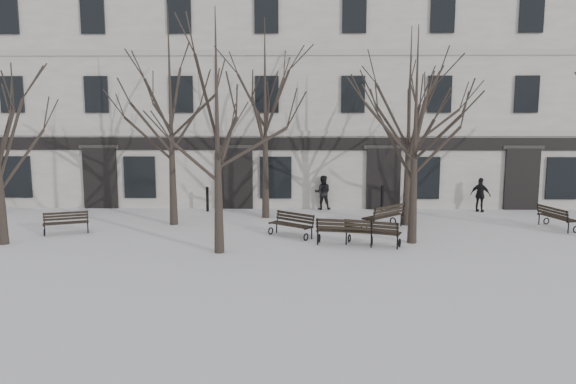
{
  "coord_description": "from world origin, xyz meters",
  "views": [
    {
      "loc": [
        -0.47,
        -18.5,
        4.69
      ],
      "look_at": [
        -0.92,
        3.0,
        1.53
      ],
      "focal_mm": 35.0,
      "sensor_mm": 36.0,
      "label": 1
    }
  ],
  "objects_px": {
    "bench_0": "(66,222)",
    "bench_4": "(385,216)",
    "tree_1": "(217,102)",
    "bench_1": "(345,230)",
    "bench_5": "(556,217)",
    "bench_2": "(372,232)",
    "tree_2": "(416,109)",
    "bench_3": "(292,224)"
  },
  "relations": [
    {
      "from": "bench_1",
      "to": "bench_0",
      "type": "bearing_deg",
      "value": 1.37
    },
    {
      "from": "bench_5",
      "to": "bench_2",
      "type": "bearing_deg",
      "value": 97.04
    },
    {
      "from": "bench_3",
      "to": "bench_4",
      "type": "bearing_deg",
      "value": 58.07
    },
    {
      "from": "bench_1",
      "to": "bench_5",
      "type": "bearing_deg",
      "value": -150.55
    },
    {
      "from": "tree_2",
      "to": "bench_2",
      "type": "height_order",
      "value": "tree_2"
    },
    {
      "from": "tree_1",
      "to": "bench_2",
      "type": "distance_m",
      "value": 6.87
    },
    {
      "from": "tree_1",
      "to": "bench_0",
      "type": "xyz_separation_m",
      "value": [
        -6.26,
        2.76,
        -4.49
      ]
    },
    {
      "from": "tree_2",
      "to": "bench_5",
      "type": "bearing_deg",
      "value": 21.96
    },
    {
      "from": "bench_2",
      "to": "bench_5",
      "type": "bearing_deg",
      "value": -137.09
    },
    {
      "from": "tree_2",
      "to": "bench_4",
      "type": "distance_m",
      "value": 4.8
    },
    {
      "from": "tree_2",
      "to": "bench_0",
      "type": "height_order",
      "value": "tree_2"
    },
    {
      "from": "bench_2",
      "to": "bench_3",
      "type": "bearing_deg",
      "value": -6.39
    },
    {
      "from": "bench_1",
      "to": "bench_5",
      "type": "distance_m",
      "value": 9.1
    },
    {
      "from": "tree_2",
      "to": "bench_1",
      "type": "distance_m",
      "value": 4.85
    },
    {
      "from": "bench_2",
      "to": "bench_5",
      "type": "relative_size",
      "value": 1.06
    },
    {
      "from": "tree_1",
      "to": "bench_1",
      "type": "relative_size",
      "value": 3.85
    },
    {
      "from": "bench_4",
      "to": "bench_5",
      "type": "xyz_separation_m",
      "value": [
        6.82,
        0.2,
        -0.05
      ]
    },
    {
      "from": "tree_2",
      "to": "bench_2",
      "type": "xyz_separation_m",
      "value": [
        -1.48,
        -0.55,
        -4.19
      ]
    },
    {
      "from": "tree_1",
      "to": "tree_2",
      "type": "height_order",
      "value": "tree_1"
    },
    {
      "from": "bench_2",
      "to": "bench_3",
      "type": "relative_size",
      "value": 1.13
    },
    {
      "from": "bench_3",
      "to": "bench_5",
      "type": "bearing_deg",
      "value": 45.95
    },
    {
      "from": "tree_2",
      "to": "bench_3",
      "type": "xyz_separation_m",
      "value": [
        -4.28,
        0.92,
        -4.23
      ]
    },
    {
      "from": "bench_0",
      "to": "bench_5",
      "type": "height_order",
      "value": "bench_5"
    },
    {
      "from": "bench_3",
      "to": "bench_5",
      "type": "relative_size",
      "value": 0.94
    },
    {
      "from": "tree_2",
      "to": "bench_4",
      "type": "xyz_separation_m",
      "value": [
        -0.63,
        2.3,
        -4.17
      ]
    },
    {
      "from": "bench_0",
      "to": "bench_1",
      "type": "xyz_separation_m",
      "value": [
        10.5,
        -1.7,
        0.09
      ]
    },
    {
      "from": "bench_4",
      "to": "tree_2",
      "type": "bearing_deg",
      "value": 60.83
    },
    {
      "from": "tree_2",
      "to": "bench_2",
      "type": "bearing_deg",
      "value": -159.48
    },
    {
      "from": "tree_2",
      "to": "bench_1",
      "type": "relative_size",
      "value": 3.68
    },
    {
      "from": "bench_1",
      "to": "bench_3",
      "type": "xyz_separation_m",
      "value": [
        -1.86,
        1.37,
        -0.06
      ]
    },
    {
      "from": "bench_2",
      "to": "bench_0",
      "type": "bearing_deg",
      "value": 12.28
    },
    {
      "from": "tree_1",
      "to": "bench_4",
      "type": "bearing_deg",
      "value": 32.27
    },
    {
      "from": "bench_0",
      "to": "bench_4",
      "type": "bearing_deg",
      "value": -16.33
    },
    {
      "from": "bench_1",
      "to": "bench_5",
      "type": "height_order",
      "value": "bench_1"
    },
    {
      "from": "bench_1",
      "to": "bench_5",
      "type": "xyz_separation_m",
      "value": [
        8.61,
        2.95,
        -0.05
      ]
    },
    {
      "from": "bench_0",
      "to": "bench_1",
      "type": "relative_size",
      "value": 0.83
    },
    {
      "from": "bench_0",
      "to": "bench_1",
      "type": "bearing_deg",
      "value": -30.39
    },
    {
      "from": "bench_0",
      "to": "bench_4",
      "type": "xyz_separation_m",
      "value": [
        12.29,
        1.05,
        0.1
      ]
    },
    {
      "from": "bench_4",
      "to": "bench_1",
      "type": "bearing_deg",
      "value": 12.35
    },
    {
      "from": "bench_5",
      "to": "bench_0",
      "type": "bearing_deg",
      "value": 79.08
    },
    {
      "from": "tree_2",
      "to": "tree_1",
      "type": "bearing_deg",
      "value": -167.22
    },
    {
      "from": "bench_4",
      "to": "bench_5",
      "type": "relative_size",
      "value": 1.01
    }
  ]
}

